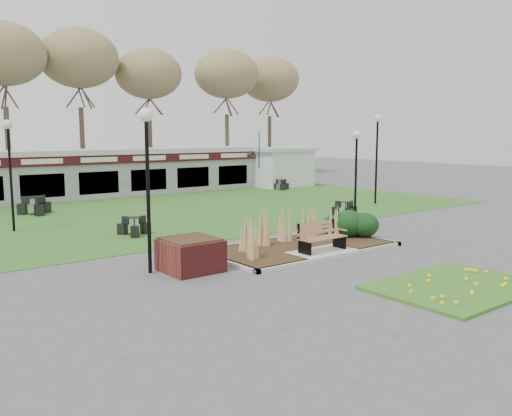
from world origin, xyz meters
TOP-DOWN VIEW (x-y plane):
  - ground at (0.00, 0.00)m, footprint 100.00×100.00m
  - lawn at (0.00, 12.00)m, footprint 34.00×16.00m
  - flower_bed at (0.00, -4.60)m, footprint 4.20×3.00m
  - planting_bed at (1.27, 1.35)m, footprint 6.75×3.40m
  - park_bench at (0.00, 0.25)m, footprint 1.70×0.66m
  - brick_planter at (-4.40, 1.00)m, footprint 1.50×1.50m
  - food_pavilion at (0.00, 19.96)m, footprint 24.60×3.40m
  - service_hut at (13.50, 18.00)m, footprint 4.40×3.40m
  - tree_backdrop at (0.00, 28.00)m, footprint 47.24×5.24m
  - lamp_post_near_left at (-5.40, 1.51)m, footprint 0.38×0.38m
  - lamp_post_near_right at (4.01, 2.38)m, footprint 0.33×0.33m
  - lamp_post_mid_left at (-6.71, 10.64)m, footprint 0.36×0.36m
  - lamp_post_far_right at (11.24, 7.33)m, footprint 0.40×0.40m
  - bistro_set_a at (-4.69, 14.75)m, footprint 1.60×1.41m
  - bistro_set_b at (-3.30, 6.93)m, footprint 1.19×1.29m
  - bistro_set_c at (6.64, 5.28)m, footprint 1.10×1.26m
  - bistro_set_d at (12.00, 16.21)m, footprint 1.15×1.27m
  - patio_umbrella at (8.00, 13.56)m, footprint 2.97×2.99m

SIDE VIEW (x-z plane):
  - ground at x=0.00m, z-range 0.00..0.00m
  - lawn at x=0.00m, z-range 0.00..0.02m
  - flower_bed at x=0.00m, z-range -0.01..0.15m
  - bistro_set_c at x=6.64m, z-range -0.09..0.58m
  - bistro_set_d at x=12.00m, z-range -0.09..0.58m
  - bistro_set_b at x=-3.30m, z-range -0.09..0.59m
  - bistro_set_a at x=-4.69m, z-range -0.12..0.73m
  - planting_bed at x=1.27m, z-range -0.27..1.00m
  - brick_planter at x=-4.40m, z-range 0.00..0.95m
  - park_bench at x=0.00m, z-range 0.12..1.05m
  - service_hut at x=13.50m, z-range 0.04..2.86m
  - food_pavilion at x=0.00m, z-range 0.03..2.93m
  - patio_umbrella at x=8.00m, z-range 0.39..3.27m
  - lamp_post_near_right at x=4.01m, z-range 0.91..4.90m
  - lamp_post_mid_left at x=-6.71m, z-range 1.00..5.40m
  - lamp_post_near_left at x=-5.40m, z-range 1.04..5.59m
  - lamp_post_far_right at x=11.24m, z-range 1.11..5.97m
  - tree_backdrop at x=0.00m, z-range 3.18..13.54m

